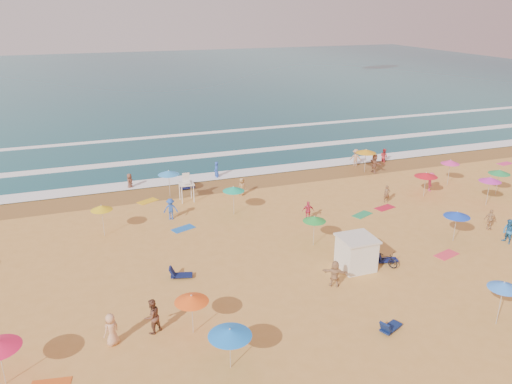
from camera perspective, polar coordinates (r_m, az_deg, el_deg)
name	(u,v)px	position (r m, az deg, el deg)	size (l,w,h in m)	color
ground	(317,235)	(36.62, 7.00, -4.85)	(220.00, 220.00, 0.00)	gold
ocean	(149,80)	(115.49, -12.11, 12.45)	(220.00, 140.00, 0.18)	#0C4756
wet_sand	(259,181)	(47.25, 0.32, 1.30)	(220.00, 220.00, 0.00)	olive
surf_foam	(232,155)	(55.20, -2.79, 4.26)	(200.00, 18.70, 0.05)	white
cabana	(356,254)	(32.20, 11.38, -6.91)	(2.00, 2.00, 2.00)	silver
cabana_roof	(357,238)	(31.73, 11.51, -5.21)	(2.20, 2.20, 0.12)	silver
bicycle	(384,258)	(33.15, 14.44, -7.31)	(0.66, 1.90, 1.00)	black
lifeguard_stand	(187,189)	(42.46, -7.94, 0.31)	(1.20, 1.20, 2.10)	white
beach_umbrellas	(324,205)	(36.19, 7.78, -1.51)	(54.03, 26.14, 0.75)	#129671
loungers	(363,238)	(36.29, 12.09, -5.13)	(58.60, 24.84, 0.34)	#0F164E
towels	(355,245)	(35.50, 11.22, -5.95)	(46.11, 25.79, 0.03)	#D9591B
beachgoers	(314,200)	(40.54, 6.70, -0.97)	(38.46, 23.29, 2.14)	tan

